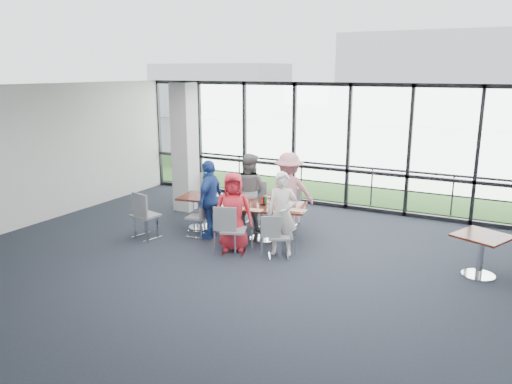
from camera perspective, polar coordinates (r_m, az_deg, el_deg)
The scene contains 39 objects.
floor at distance 8.79m, azimuth 0.05°, elevation -9.70°, with size 12.00×10.00×0.02m, color #20252F.
ceiling at distance 8.07m, azimuth 0.05°, elevation 11.71°, with size 12.00×10.00×0.04m, color white.
wall_left at distance 12.23m, azimuth -25.74°, elevation 3.50°, with size 0.10×10.00×3.20m, color silver.
curtain_wall_back at distance 12.85m, azimuth 10.52°, elevation 5.06°, with size 12.00×0.10×3.20m, color white.
structural_column at distance 12.67m, azimuth -8.12°, elevation 5.04°, with size 0.50×0.50×3.20m, color silver.
apron at distance 17.89m, azimuth 15.12°, elevation 1.96°, with size 80.00×70.00×0.02m, color gray.
grass_strip at distance 15.98m, azimuth 13.51°, elevation 0.79°, with size 80.00×5.00×0.01m, color #30571F.
hangar_aux at distance 41.35m, azimuth -4.08°, elevation 11.64°, with size 10.00×6.00×4.00m, color silver.
guard_rail at distance 13.61m, azimuth 11.07°, elevation 0.81°, with size 0.06×0.06×12.00m, color #2D2D33.
main_table at distance 10.43m, azimuth 0.77°, elevation -2.26°, with size 1.99×1.45×0.75m.
side_table_left at distance 11.27m, azimuth -6.41°, elevation -1.03°, with size 0.96×0.96×0.75m.
side_table_right at distance 9.42m, azimuth 24.40°, elevation -5.24°, with size 1.05×1.05×0.75m.
diner_near_left at distance 9.81m, azimuth -2.62°, elevation -2.28°, with size 0.76×0.50×1.56m, color red.
diner_near_right at distance 9.57m, azimuth 3.02°, elevation -2.50°, with size 0.59×0.43×1.63m, color silver.
diner_far_left at distance 11.15m, azimuth -0.84°, elevation 0.10°, with size 0.83×0.51×1.71m, color slate.
diner_far_right at distance 11.07m, azimuth 3.74°, elevation 0.04°, with size 1.12×0.58×1.74m, color #D5838C.
diner_end at distance 10.59m, azimuth -5.28°, elevation -0.80°, with size 0.98×0.54×1.68m, color #26499D.
chair_main_nl at distance 9.69m, azimuth -2.59°, elevation -4.39°, with size 0.46×0.46×0.95m, color gray, non-canonical shape.
chair_main_nr at distance 9.52m, azimuth 2.61°, elevation -5.14°, with size 0.40×0.40×0.82m, color gray, non-canonical shape.
chair_main_fl at distance 11.39m, azimuth -0.38°, elevation -1.50°, with size 0.48×0.48×0.99m, color gray, non-canonical shape.
chair_main_fr at distance 11.32m, azimuth 3.58°, elevation -1.96°, with size 0.42×0.42×0.86m, color gray, non-canonical shape.
chair_main_end at distance 10.77m, azimuth -6.69°, elevation -2.84°, with size 0.42×0.42×0.86m, color gray, non-canonical shape.
chair_spare_la at distance 10.81m, azimuth -12.51°, elevation -2.63°, with size 0.49×0.49×1.00m, color gray, non-canonical shape.
chair_spare_lb at distance 12.72m, azimuth -6.09°, elevation -0.16°, with size 0.44×0.44×0.90m, color gray, non-canonical shape.
plate_nl at distance 10.14m, azimuth -2.06°, elevation -1.88°, with size 0.27×0.27×0.01m, color white.
plate_nr at distance 10.06m, azimuth 3.27°, elevation -2.02°, with size 0.27×0.27×0.01m, color white.
plate_fl at distance 10.78m, azimuth -1.53°, elevation -0.93°, with size 0.23×0.23×0.01m, color white.
plate_fr at distance 10.57m, azimuth 3.69°, elevation -1.25°, with size 0.28×0.28×0.01m, color white.
plate_end at distance 10.59m, azimuth -3.25°, elevation -1.21°, with size 0.26×0.26×0.01m, color white.
tumbler_a at distance 10.19m, azimuth -0.52°, elevation -1.44°, with size 0.07×0.07×0.14m, color white.
tumbler_b at distance 10.18m, azimuth 1.80°, elevation -1.47°, with size 0.07×0.07×0.13m, color white.
tumbler_c at distance 10.58m, azimuth 1.51°, elevation -0.88°, with size 0.07×0.07×0.13m, color white.
tumbler_d at distance 10.39m, azimuth -2.67°, elevation -1.14°, with size 0.07×0.07×0.14m, color white.
menu_a at distance 10.04m, azimuth -0.11°, elevation -2.07°, with size 0.31×0.22×0.00m, color beige.
menu_b at distance 10.06m, azimuth 4.85°, elevation -2.08°, with size 0.33×0.23×0.00m, color beige.
menu_c at distance 10.68m, azimuth 1.81°, elevation -1.10°, with size 0.32×0.23×0.00m, color beige.
condiment_caddy at distance 10.38m, azimuth 0.86°, elevation -1.43°, with size 0.10×0.07×0.04m, color black.
ketchup_bottle at distance 10.44m, azimuth 0.92°, elevation -0.95°, with size 0.06×0.06×0.18m, color #A00008.
green_bottle at distance 10.38m, azimuth 1.13°, elevation -0.98°, with size 0.05×0.05×0.20m, color #156B27.
Camera 1 is at (3.75, -7.14, 3.49)m, focal length 35.00 mm.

